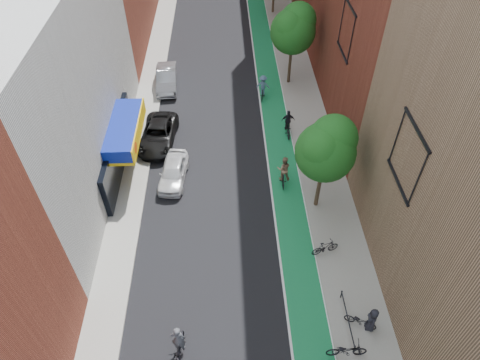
{
  "coord_description": "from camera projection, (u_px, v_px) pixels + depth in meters",
  "views": [
    {
      "loc": [
        0.24,
        -7.43,
        19.68
      ],
      "look_at": [
        0.98,
        10.93,
        1.5
      ],
      "focal_mm": 32.0,
      "sensor_mm": 36.0,
      "label": 1
    }
  ],
  "objects": [
    {
      "name": "sidewalk_left",
      "position": [
        153.0,
        73.0,
        37.36
      ],
      "size": [
        2.0,
        68.0,
        0.15
      ],
      "primitive_type": "cube",
      "color": "gray",
      "rests_on": "ground"
    },
    {
      "name": "parked_bike_near",
      "position": [
        361.0,
        321.0,
        20.39
      ],
      "size": [
        1.63,
        1.14,
        0.81
      ],
      "primitive_type": "imported",
      "rotation": [
        0.0,
        0.0,
        1.13
      ],
      "color": "black",
      "rests_on": "sidewalk_right"
    },
    {
      "name": "bike_lane",
      "position": [
        267.0,
        71.0,
        37.69
      ],
      "size": [
        2.0,
        68.0,
        0.01
      ],
      "primitive_type": "cube",
      "color": "#136B43",
      "rests_on": "ground"
    },
    {
      "name": "parked_bike_mid",
      "position": [
        325.0,
        247.0,
        23.36
      ],
      "size": [
        1.65,
        0.85,
        0.95
      ],
      "primitive_type": "imported",
      "rotation": [
        0.0,
        0.0,
        1.83
      ],
      "color": "black",
      "rests_on": "sidewalk_right"
    },
    {
      "name": "tree_near",
      "position": [
        327.0,
        148.0,
        23.12
      ],
      "size": [
        3.4,
        3.36,
        6.42
      ],
      "color": "#332619",
      "rests_on": "ground"
    },
    {
      "name": "building_left_white",
      "position": [
        30.0,
        93.0,
        24.53
      ],
      "size": [
        8.0,
        20.0,
        12.0
      ],
      "primitive_type": "cube",
      "color": "silver",
      "rests_on": "ground"
    },
    {
      "name": "cyclist_lane_mid",
      "position": [
        288.0,
        126.0,
        30.96
      ],
      "size": [
        0.94,
        1.9,
        1.96
      ],
      "rotation": [
        0.0,
        0.0,
        3.15
      ],
      "color": "black",
      "rests_on": "ground"
    },
    {
      "name": "tree_mid",
      "position": [
        294.0,
        28.0,
        32.9
      ],
      "size": [
        3.55,
        3.53,
        6.74
      ],
      "color": "#332619",
      "rests_on": "ground"
    },
    {
      "name": "parked_bike_far",
      "position": [
        347.0,
        350.0,
        19.3
      ],
      "size": [
        1.88,
        0.67,
        0.99
      ],
      "primitive_type": "imported",
      "rotation": [
        0.0,
        0.0,
        1.56
      ],
      "color": "black",
      "rests_on": "sidewalk_right"
    },
    {
      "name": "cyclist_lead",
      "position": [
        179.0,
        345.0,
        19.38
      ],
      "size": [
        0.81,
        1.88,
        2.14
      ],
      "rotation": [
        0.0,
        0.0,
        3.04
      ],
      "color": "black",
      "rests_on": "ground"
    },
    {
      "name": "parked_car_silver",
      "position": [
        167.0,
        78.0,
        35.44
      ],
      "size": [
        1.86,
        4.67,
        1.51
      ],
      "primitive_type": "imported",
      "rotation": [
        0.0,
        0.0,
        0.06
      ],
      "color": "gray",
      "rests_on": "ground"
    },
    {
      "name": "parked_car_black",
      "position": [
        158.0,
        135.0,
        30.25
      ],
      "size": [
        2.7,
        5.19,
        1.39
      ],
      "primitive_type": "imported",
      "rotation": [
        0.0,
        0.0,
        -0.08
      ],
      "color": "black",
      "rests_on": "ground"
    },
    {
      "name": "sidewalk_right",
      "position": [
        296.0,
        70.0,
        37.71
      ],
      "size": [
        3.0,
        68.0,
        0.15
      ],
      "primitive_type": "cube",
      "color": "gray",
      "rests_on": "ground"
    },
    {
      "name": "cyclist_lane_far",
      "position": [
        263.0,
        88.0,
        34.11
      ],
      "size": [
        1.17,
        1.57,
        2.0
      ],
      "rotation": [
        0.0,
        0.0,
        2.94
      ],
      "color": "black",
      "rests_on": "ground"
    },
    {
      "name": "parked_car_white",
      "position": [
        173.0,
        172.0,
        27.57
      ],
      "size": [
        1.98,
        4.1,
        1.35
      ],
      "primitive_type": "imported",
      "rotation": [
        0.0,
        0.0,
        -0.1
      ],
      "color": "silver",
      "rests_on": "ground"
    },
    {
      "name": "cyclist_lane_near",
      "position": [
        283.0,
        173.0,
        27.14
      ],
      "size": [
        0.9,
        1.63,
        2.13
      ],
      "rotation": [
        0.0,
        0.0,
        3.08
      ],
      "color": "black",
      "rests_on": "ground"
    },
    {
      "name": "pedestrian",
      "position": [
        372.0,
        320.0,
        20.05
      ],
      "size": [
        0.59,
        0.81,
        1.53
      ],
      "primitive_type": "imported",
      "rotation": [
        0.0,
        0.0,
        -1.72
      ],
      "color": "black",
      "rests_on": "sidewalk_right"
    }
  ]
}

